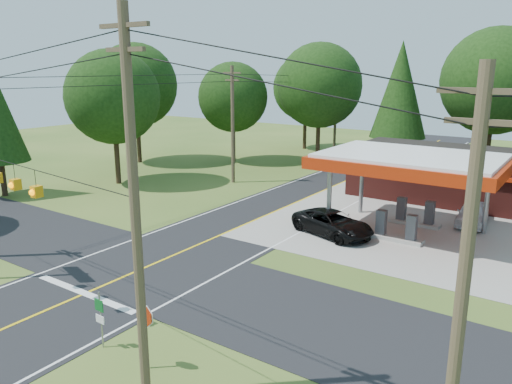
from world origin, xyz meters
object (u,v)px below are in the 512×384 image
Objects in this scene: suv_car at (333,224)px; sedan_car at (472,213)px; octagonal_stop_sign at (145,321)px; gas_canopy at (410,164)px.

sedan_car reaches higher than suv_car.
suv_car is 2.21× the size of octagonal_stop_sign.
gas_canopy is 5.79m from suv_car.
suv_car is 9.53m from sedan_car.
suv_car is at bearing 93.47° from octagonal_stop_sign.
sedan_car is 1.81× the size of octagonal_stop_sign.
suv_car is (-3.46, -3.00, -3.54)m from gas_canopy.
octagonal_stop_sign is (-5.49, -23.01, 1.03)m from sedan_car.
suv_car is at bearing -139.10° from gas_canopy.
octagonal_stop_sign is at bearing -159.01° from suv_car.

